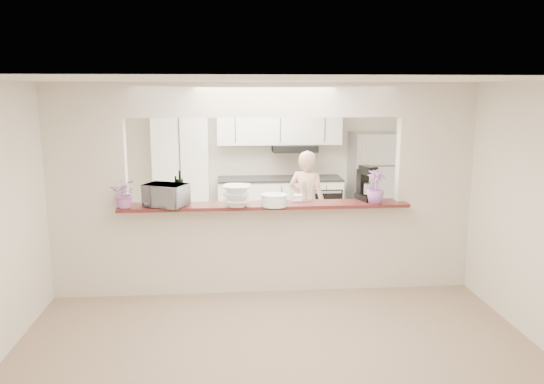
{
  "coord_description": "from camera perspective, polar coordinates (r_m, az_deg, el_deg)",
  "views": [
    {
      "loc": [
        -0.43,
        -6.16,
        2.41
      ],
      "look_at": [
        0.11,
        0.3,
        1.16
      ],
      "focal_mm": 35.0,
      "sensor_mm": 36.0,
      "label": 1
    }
  ],
  "objects": [
    {
      "name": "flower_left",
      "position": [
        6.23,
        -15.53,
        -0.15
      ],
      "size": [
        0.31,
        0.27,
        0.33
      ],
      "primitive_type": "imported",
      "rotation": [
        0.0,
        0.0,
        -0.04
      ],
      "color": "#DA73D2",
      "rests_on": "bar_counter"
    },
    {
      "name": "toaster_oven",
      "position": [
        6.22,
        -11.35,
        -0.33
      ],
      "size": [
        0.56,
        0.49,
        0.26
      ],
      "primitive_type": "imported",
      "rotation": [
        0.0,
        0.0,
        -0.43
      ],
      "color": "#A7A7AC",
      "rests_on": "bar_counter"
    },
    {
      "name": "serving_bowls",
      "position": [
        6.11,
        -3.79,
        -0.43
      ],
      "size": [
        0.38,
        0.38,
        0.24
      ],
      "primitive_type": "imported",
      "rotation": [
        0.0,
        0.0,
        -0.17
      ],
      "color": "white",
      "rests_on": "bar_counter"
    },
    {
      "name": "refrigerator",
      "position": [
        9.28,
        10.77,
        1.06
      ],
      "size": [
        0.75,
        0.7,
        1.7
      ],
      "primitive_type": "cube",
      "color": "#ACADB1",
      "rests_on": "floor"
    },
    {
      "name": "wine_bottle_b",
      "position": [
        6.36,
        -9.85,
        0.18
      ],
      "size": [
        0.08,
        0.08,
        0.39
      ],
      "color": "black",
      "rests_on": "bar_counter"
    },
    {
      "name": "wine_bottle_a",
      "position": [
        6.37,
        -10.29,
        -0.05
      ],
      "size": [
        0.07,
        0.07,
        0.33
      ],
      "color": "black",
      "rests_on": "bar_counter"
    },
    {
      "name": "plate_stack_a",
      "position": [
        6.12,
        0.28,
        -0.88
      ],
      "size": [
        0.3,
        0.3,
        0.14
      ],
      "color": "white",
      "rests_on": "bar_counter"
    },
    {
      "name": "floor",
      "position": [
        6.63,
        -0.75,
        -10.41
      ],
      "size": [
        6.0,
        6.0,
        0.0
      ],
      "primitive_type": "plane",
      "color": "tan",
      "rests_on": "ground"
    },
    {
      "name": "partition",
      "position": [
        6.24,
        -0.79,
        2.37
      ],
      "size": [
        5.0,
        0.15,
        2.5
      ],
      "color": "silver",
      "rests_on": "floor"
    },
    {
      "name": "bar_counter",
      "position": [
        6.44,
        -0.76,
        -5.64
      ],
      "size": [
        3.4,
        0.38,
        1.09
      ],
      "color": "silver",
      "rests_on": "floor"
    },
    {
      "name": "tan_bowl",
      "position": [
        6.28,
        -0.31,
        -0.88
      ],
      "size": [
        0.15,
        0.15,
        0.07
      ],
      "primitive_type": "cylinder",
      "color": "beige",
      "rests_on": "bar_counter"
    },
    {
      "name": "plate_stack_b",
      "position": [
        6.32,
        0.12,
        -0.67
      ],
      "size": [
        0.29,
        0.29,
        0.1
      ],
      "color": "white",
      "rests_on": "bar_counter"
    },
    {
      "name": "kitchen_cabinets",
      "position": [
        9.0,
        -3.19,
        1.73
      ],
      "size": [
        3.15,
        0.62,
        2.25
      ],
      "color": "white",
      "rests_on": "floor"
    },
    {
      "name": "utensil_caddy",
      "position": [
        6.39,
        3.22,
        -0.1
      ],
      "size": [
        0.26,
        0.16,
        0.24
      ],
      "color": "silver",
      "rests_on": "bar_counter"
    },
    {
      "name": "flower_right",
      "position": [
        6.35,
        11.09,
        0.54
      ],
      "size": [
        0.26,
        0.26,
        0.4
      ],
      "primitive_type": "imported",
      "rotation": [
        0.0,
        0.0,
        0.21
      ],
      "color": "#A262B7",
      "rests_on": "bar_counter"
    },
    {
      "name": "tile_overlay",
      "position": [
        8.09,
        -1.54,
        -6.38
      ],
      "size": [
        5.0,
        2.9,
        0.01
      ],
      "primitive_type": "cube",
      "color": "beige",
      "rests_on": "floor"
    },
    {
      "name": "person",
      "position": [
        7.79,
        3.75,
        -1.25
      ],
      "size": [
        0.67,
        0.6,
        1.54
      ],
      "primitive_type": "imported",
      "rotation": [
        0.0,
        0.0,
        2.63
      ],
      "color": "#DCAA8F",
      "rests_on": "floor"
    },
    {
      "name": "stand_mixer",
      "position": [
        6.54,
        10.12,
        0.79
      ],
      "size": [
        0.26,
        0.32,
        0.42
      ],
      "color": "black",
      "rests_on": "bar_counter"
    },
    {
      "name": "red_bowl",
      "position": [
        6.4,
        0.96,
        -0.68
      ],
      "size": [
        0.14,
        0.14,
        0.07
      ],
      "primitive_type": "cylinder",
      "color": "maroon",
      "rests_on": "bar_counter"
    }
  ]
}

